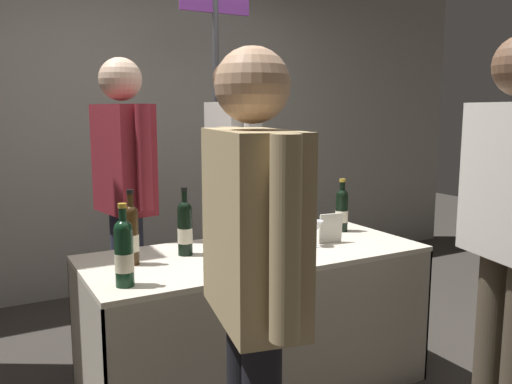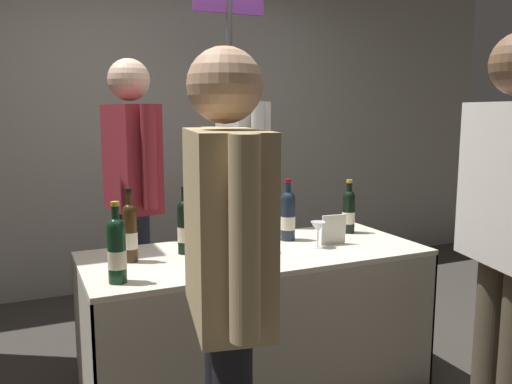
{
  "view_description": "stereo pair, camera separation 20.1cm",
  "coord_description": "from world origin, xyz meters",
  "px_view_note": "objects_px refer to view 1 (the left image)",
  "views": [
    {
      "loc": [
        -1.24,
        -2.25,
        1.44
      ],
      "look_at": [
        0.0,
        0.0,
        1.04
      ],
      "focal_mm": 37.03,
      "sensor_mm": 36.0,
      "label": 1
    },
    {
      "loc": [
        -1.06,
        -2.34,
        1.44
      ],
      "look_at": [
        0.0,
        0.0,
        1.04
      ],
      "focal_mm": 37.03,
      "sensor_mm": 36.0,
      "label": 2
    }
  ],
  "objects_px": {
    "featured_wine_bottle": "(131,234)",
    "flower_vase": "(238,232)",
    "vendor_presenter": "(233,171)",
    "wine_glass_near_taster": "(263,232)",
    "wine_glass_mid": "(316,227)",
    "taster_foreground_right": "(253,264)",
    "display_bottle_0": "(216,219)",
    "booth_signpost": "(216,113)",
    "tasting_table": "(256,294)",
    "wine_glass_near_vendor": "(238,221)"
  },
  "relations": [
    {
      "from": "tasting_table",
      "to": "vendor_presenter",
      "type": "xyz_separation_m",
      "value": [
        0.24,
        0.74,
        0.54
      ]
    },
    {
      "from": "featured_wine_bottle",
      "to": "flower_vase",
      "type": "xyz_separation_m",
      "value": [
        0.49,
        -0.1,
        -0.02
      ]
    },
    {
      "from": "wine_glass_mid",
      "to": "taster_foreground_right",
      "type": "distance_m",
      "value": 1.17
    },
    {
      "from": "wine_glass_near_vendor",
      "to": "wine_glass_near_taster",
      "type": "relative_size",
      "value": 1.04
    },
    {
      "from": "vendor_presenter",
      "to": "display_bottle_0",
      "type": "bearing_deg",
      "value": -34.79
    },
    {
      "from": "featured_wine_bottle",
      "to": "wine_glass_near_taster",
      "type": "xyz_separation_m",
      "value": [
        0.62,
        -0.11,
        -0.04
      ]
    },
    {
      "from": "wine_glass_mid",
      "to": "booth_signpost",
      "type": "height_order",
      "value": "booth_signpost"
    },
    {
      "from": "flower_vase",
      "to": "vendor_presenter",
      "type": "relative_size",
      "value": 0.21
    },
    {
      "from": "vendor_presenter",
      "to": "taster_foreground_right",
      "type": "relative_size",
      "value": 1.08
    },
    {
      "from": "display_bottle_0",
      "to": "tasting_table",
      "type": "bearing_deg",
      "value": -68.77
    },
    {
      "from": "taster_foreground_right",
      "to": "wine_glass_mid",
      "type": "bearing_deg",
      "value": -33.37
    },
    {
      "from": "wine_glass_near_taster",
      "to": "vendor_presenter",
      "type": "xyz_separation_m",
      "value": [
        0.22,
        0.79,
        0.21
      ]
    },
    {
      "from": "featured_wine_bottle",
      "to": "wine_glass_mid",
      "type": "distance_m",
      "value": 0.94
    },
    {
      "from": "wine_glass_near_taster",
      "to": "wine_glass_near_vendor",
      "type": "bearing_deg",
      "value": 87.52
    },
    {
      "from": "flower_vase",
      "to": "wine_glass_mid",
      "type": "bearing_deg",
      "value": -4.45
    },
    {
      "from": "tasting_table",
      "to": "featured_wine_bottle",
      "type": "distance_m",
      "value": 0.72
    },
    {
      "from": "flower_vase",
      "to": "booth_signpost",
      "type": "relative_size",
      "value": 0.16
    },
    {
      "from": "booth_signpost",
      "to": "featured_wine_bottle",
      "type": "bearing_deg",
      "value": -130.1
    },
    {
      "from": "vendor_presenter",
      "to": "taster_foreground_right",
      "type": "distance_m",
      "value": 1.8
    },
    {
      "from": "featured_wine_bottle",
      "to": "booth_signpost",
      "type": "height_order",
      "value": "booth_signpost"
    },
    {
      "from": "wine_glass_near_taster",
      "to": "display_bottle_0",
      "type": "bearing_deg",
      "value": 111.07
    },
    {
      "from": "wine_glass_near_taster",
      "to": "taster_foreground_right",
      "type": "distance_m",
      "value": 1.01
    },
    {
      "from": "wine_glass_near_vendor",
      "to": "tasting_table",
      "type": "bearing_deg",
      "value": -96.47
    },
    {
      "from": "flower_vase",
      "to": "booth_signpost",
      "type": "bearing_deg",
      "value": 69.71
    },
    {
      "from": "featured_wine_bottle",
      "to": "wine_glass_near_taster",
      "type": "distance_m",
      "value": 0.64
    },
    {
      "from": "wine_glass_mid",
      "to": "taster_foreground_right",
      "type": "bearing_deg",
      "value": -134.85
    },
    {
      "from": "flower_vase",
      "to": "taster_foreground_right",
      "type": "xyz_separation_m",
      "value": [
        -0.38,
        -0.86,
        0.12
      ]
    },
    {
      "from": "wine_glass_near_taster",
      "to": "flower_vase",
      "type": "height_order",
      "value": "flower_vase"
    },
    {
      "from": "display_bottle_0",
      "to": "taster_foreground_right",
      "type": "relative_size",
      "value": 0.18
    },
    {
      "from": "flower_vase",
      "to": "wine_glass_near_taster",
      "type": "bearing_deg",
      "value": -3.01
    },
    {
      "from": "display_bottle_0",
      "to": "vendor_presenter",
      "type": "bearing_deg",
      "value": 55.13
    },
    {
      "from": "wine_glass_mid",
      "to": "taster_foreground_right",
      "type": "height_order",
      "value": "taster_foreground_right"
    },
    {
      "from": "wine_glass_near_vendor",
      "to": "taster_foreground_right",
      "type": "relative_size",
      "value": 0.09
    },
    {
      "from": "display_bottle_0",
      "to": "booth_signpost",
      "type": "distance_m",
      "value": 1.16
    },
    {
      "from": "booth_signpost",
      "to": "wine_glass_near_taster",
      "type": "bearing_deg",
      "value": -104.42
    },
    {
      "from": "tasting_table",
      "to": "display_bottle_0",
      "type": "relative_size",
      "value": 5.68
    },
    {
      "from": "display_bottle_0",
      "to": "vendor_presenter",
      "type": "xyz_separation_m",
      "value": [
        0.34,
        0.49,
        0.19
      ]
    },
    {
      "from": "taster_foreground_right",
      "to": "tasting_table",
      "type": "bearing_deg",
      "value": -17.9
    },
    {
      "from": "flower_vase",
      "to": "featured_wine_bottle",
      "type": "bearing_deg",
      "value": 168.04
    },
    {
      "from": "vendor_presenter",
      "to": "booth_signpost",
      "type": "xyz_separation_m",
      "value": [
        0.09,
        0.44,
        0.36
      ]
    },
    {
      "from": "wine_glass_near_vendor",
      "to": "wine_glass_near_taster",
      "type": "distance_m",
      "value": 0.29
    },
    {
      "from": "featured_wine_bottle",
      "to": "flower_vase",
      "type": "bearing_deg",
      "value": -11.96
    },
    {
      "from": "wine_glass_near_taster",
      "to": "flower_vase",
      "type": "relative_size",
      "value": 0.38
    },
    {
      "from": "wine_glass_near_taster",
      "to": "flower_vase",
      "type": "bearing_deg",
      "value": 176.99
    },
    {
      "from": "wine_glass_near_taster",
      "to": "vendor_presenter",
      "type": "relative_size",
      "value": 0.08
    },
    {
      "from": "display_bottle_0",
      "to": "wine_glass_mid",
      "type": "relative_size",
      "value": 2.2
    },
    {
      "from": "wine_glass_near_taster",
      "to": "flower_vase",
      "type": "xyz_separation_m",
      "value": [
        -0.14,
        0.01,
        0.02
      ]
    },
    {
      "from": "wine_glass_near_taster",
      "to": "booth_signpost",
      "type": "xyz_separation_m",
      "value": [
        0.32,
        1.23,
        0.58
      ]
    },
    {
      "from": "wine_glass_mid",
      "to": "booth_signpost",
      "type": "relative_size",
      "value": 0.06
    },
    {
      "from": "tasting_table",
      "to": "vendor_presenter",
      "type": "distance_m",
      "value": 0.95
    }
  ]
}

